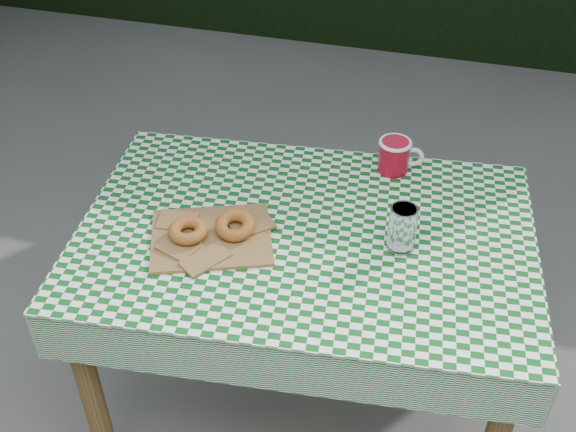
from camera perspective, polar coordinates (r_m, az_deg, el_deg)
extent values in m
cube|color=brown|center=(2.10, 1.25, -9.27)|extent=(1.24, 0.89, 0.75)
cube|color=#0C4D17|center=(1.83, 1.41, -1.35)|extent=(1.26, 0.91, 0.01)
cube|color=olive|center=(1.81, -6.26, -1.66)|extent=(0.37, 0.34, 0.02)
torus|color=#A46522|center=(1.80, -8.14, -1.19)|extent=(0.14, 0.14, 0.03)
torus|color=brown|center=(1.80, -4.34, -0.78)|extent=(0.11, 0.11, 0.03)
cylinder|color=white|center=(1.76, 9.26, -1.01)|extent=(0.08, 0.08, 0.13)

